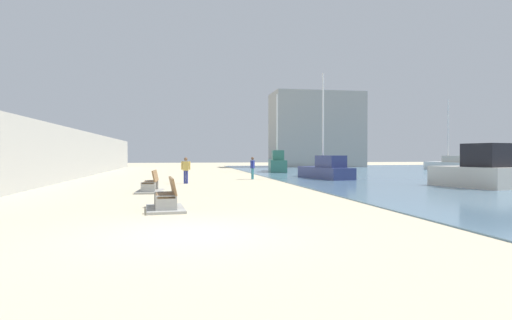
% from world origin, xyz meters
% --- Properties ---
extents(ground_plane, '(120.00, 120.00, 0.00)m').
position_xyz_m(ground_plane, '(0.00, 18.00, 0.00)').
color(ground_plane, beige).
extents(seawall, '(0.80, 64.00, 3.40)m').
position_xyz_m(seawall, '(-7.50, 18.00, 1.70)').
color(seawall, '#9E9E99').
rests_on(seawall, ground).
extents(bench_near, '(1.27, 2.18, 0.98)m').
position_xyz_m(bench_near, '(-0.59, 3.98, 0.23)').
color(bench_near, '#9E9E99').
rests_on(bench_near, ground).
extents(bench_far, '(1.19, 2.14, 0.98)m').
position_xyz_m(bench_far, '(-1.45, 10.24, 0.23)').
color(bench_far, '#9E9E99').
rests_on(bench_far, ground).
extents(person_walking, '(0.53, 0.21, 1.51)m').
position_xyz_m(person_walking, '(0.16, 15.59, 0.86)').
color(person_walking, navy).
rests_on(person_walking, ground).
extents(person_standing, '(0.34, 0.45, 1.51)m').
position_xyz_m(person_standing, '(4.65, 19.13, 0.86)').
color(person_standing, teal).
rests_on(person_standing, ground).
extents(boat_far_left, '(3.30, 4.49, 2.18)m').
position_xyz_m(boat_far_left, '(14.60, 9.91, 0.83)').
color(boat_far_left, beige).
rests_on(boat_far_left, water_bay).
extents(boat_far_right, '(2.58, 6.75, 7.48)m').
position_xyz_m(boat_far_right, '(8.99, 30.50, 0.82)').
color(boat_far_right, '#337060').
rests_on(boat_far_right, water_bay).
extents(boat_nearest, '(2.34, 5.75, 7.26)m').
position_xyz_m(boat_nearest, '(9.68, 18.65, 0.65)').
color(boat_nearest, navy).
rests_on(boat_nearest, water_bay).
extents(boat_distant, '(2.47, 7.98, 7.42)m').
position_xyz_m(boat_distant, '(27.16, 30.13, 0.63)').
color(boat_distant, white).
rests_on(boat_distant, water_bay).
extents(harbor_building, '(12.00, 6.00, 9.96)m').
position_xyz_m(harbor_building, '(17.99, 46.00, 4.98)').
color(harbor_building, '#9E9E99').
rests_on(harbor_building, ground).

